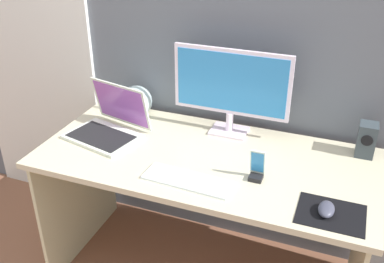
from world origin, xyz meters
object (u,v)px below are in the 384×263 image
(speaker_right, at_px, (366,140))
(phone_in_dock, at_px, (257,169))
(keyboard_external, at_px, (187,180))
(laptop, at_px, (109,126))
(mouse, at_px, (326,209))
(fishbowl, at_px, (136,101))
(monitor, at_px, (231,87))

(speaker_right, distance_m, phone_in_dock, 0.55)
(speaker_right, height_order, keyboard_external, speaker_right)
(laptop, bearing_deg, phone_in_dock, -8.82)
(mouse, bearing_deg, keyboard_external, 178.00)
(keyboard_external, relative_size, mouse, 3.77)
(fishbowl, height_order, phone_in_dock, fishbowl)
(monitor, bearing_deg, phone_in_dock, -57.58)
(monitor, bearing_deg, speaker_right, 0.82)
(monitor, distance_m, phone_in_dock, 0.46)
(keyboard_external, bearing_deg, mouse, 1.67)
(laptop, distance_m, mouse, 1.10)
(keyboard_external, bearing_deg, speaker_right, 38.52)
(monitor, height_order, laptop, monitor)
(laptop, bearing_deg, monitor, 23.25)
(monitor, bearing_deg, laptop, -156.75)
(speaker_right, bearing_deg, laptop, -168.36)
(speaker_right, height_order, fishbowl, fishbowl)
(monitor, xyz_separation_m, fishbowl, (-0.52, 0.01, -0.16))
(fishbowl, distance_m, mouse, 1.16)
(fishbowl, relative_size, mouse, 1.68)
(speaker_right, relative_size, mouse, 1.58)
(speaker_right, bearing_deg, fishbowl, 179.86)
(fishbowl, distance_m, phone_in_dock, 0.83)
(speaker_right, xyz_separation_m, phone_in_dock, (-0.41, -0.36, -0.03))
(monitor, xyz_separation_m, laptop, (-0.55, -0.23, -0.19))
(monitor, height_order, speaker_right, monitor)
(keyboard_external, xyz_separation_m, phone_in_dock, (0.26, 0.12, 0.04))
(laptop, distance_m, keyboard_external, 0.56)
(keyboard_external, bearing_deg, phone_in_dock, 27.43)
(laptop, xyz_separation_m, phone_in_dock, (0.77, -0.12, -0.00))
(monitor, relative_size, fishbowl, 3.40)
(laptop, bearing_deg, speaker_right, 11.64)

